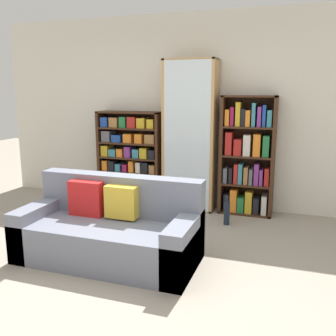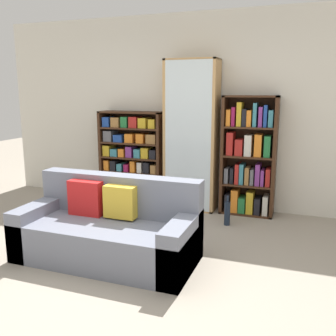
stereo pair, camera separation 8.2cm
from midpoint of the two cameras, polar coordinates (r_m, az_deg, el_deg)
name	(u,v)px [view 2 (the right image)]	position (r m, az deg, el deg)	size (l,w,h in m)	color
ground_plane	(115,281)	(3.47, -7.33, -16.75)	(16.00, 16.00, 0.00)	gray
wall_back	(195,112)	(5.40, 4.60, 8.51)	(6.14, 0.06, 2.70)	silver
couch	(109,231)	(3.81, -8.43, -9.43)	(1.76, 0.80, 0.80)	slate
bookshelf_left	(132,158)	(5.60, -5.07, 1.52)	(0.97, 0.32, 1.35)	#3D2314
display_cabinet	(192,136)	(5.21, 4.08, 4.84)	(0.72, 0.36, 2.06)	tan
bookshelf_right	(249,159)	(5.11, 12.62, 1.42)	(0.71, 0.32, 1.59)	#3D2314
wine_bottle	(227,213)	(4.75, 9.51, -6.77)	(0.07, 0.07, 0.38)	#192333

